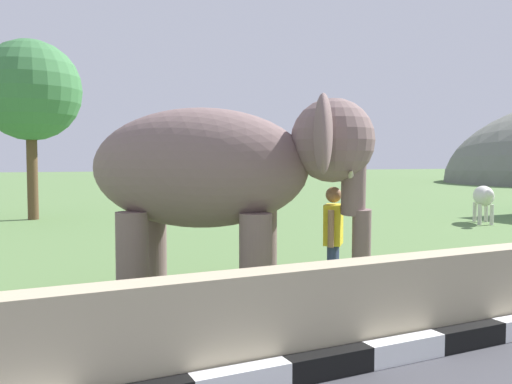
# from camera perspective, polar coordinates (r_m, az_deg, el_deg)

# --- Properties ---
(barrier_parapet) EXTENTS (28.00, 0.36, 1.00)m
(barrier_parapet) POSITION_cam_1_polar(r_m,az_deg,el_deg) (5.43, 6.99, -12.95)
(barrier_parapet) COLOR tan
(barrier_parapet) RESTS_ON ground_plane
(elephant) EXTENTS (3.95, 3.52, 2.89)m
(elephant) POSITION_cam_1_polar(r_m,az_deg,el_deg) (7.51, -3.34, 2.25)
(elephant) COLOR #79615F
(elephant) RESTS_ON ground_plane
(person_handler) EXTENTS (0.48, 0.53, 1.66)m
(person_handler) POSITION_cam_1_polar(r_m,az_deg,el_deg) (7.77, 8.30, -4.82)
(person_handler) COLOR navy
(person_handler) RESTS_ON ground_plane
(cow_mid) EXTENTS (1.50, 1.74, 1.23)m
(cow_mid) POSITION_cam_1_polar(r_m,az_deg,el_deg) (18.80, 23.27, -0.47)
(cow_mid) COLOR beige
(cow_mid) RESTS_ON ground_plane
(tree_distant) EXTENTS (3.45, 3.45, 6.19)m
(tree_distant) POSITION_cam_1_polar(r_m,az_deg,el_deg) (20.11, -23.08, 9.93)
(tree_distant) COLOR brown
(tree_distant) RESTS_ON ground_plane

